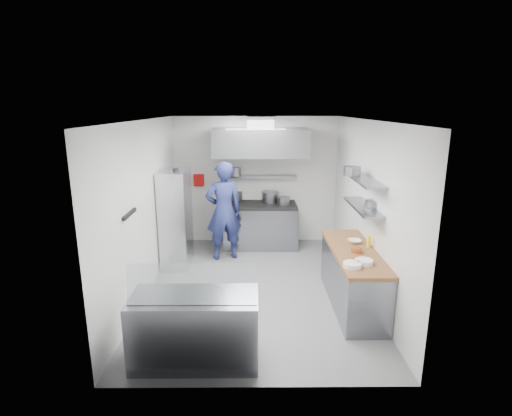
{
  "coord_description": "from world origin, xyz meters",
  "views": [
    {
      "loc": [
        -0.05,
        -6.27,
        3.01
      ],
      "look_at": [
        0.0,
        0.6,
        1.25
      ],
      "focal_mm": 28.0,
      "sensor_mm": 36.0,
      "label": 1
    }
  ],
  "objects_px": {
    "display_case": "(195,329)",
    "wire_rack": "(176,218)",
    "gas_range": "(260,226)",
    "chef": "(224,211)"
  },
  "relations": [
    {
      "from": "gas_range",
      "to": "display_case",
      "type": "relative_size",
      "value": 1.07
    },
    {
      "from": "gas_range",
      "to": "chef",
      "type": "distance_m",
      "value": 1.16
    },
    {
      "from": "gas_range",
      "to": "chef",
      "type": "bearing_deg",
      "value": -135.67
    },
    {
      "from": "display_case",
      "to": "chef",
      "type": "bearing_deg",
      "value": 88.15
    },
    {
      "from": "wire_rack",
      "to": "display_case",
      "type": "distance_m",
      "value": 3.21
    },
    {
      "from": "gas_range",
      "to": "display_case",
      "type": "height_order",
      "value": "gas_range"
    },
    {
      "from": "gas_range",
      "to": "display_case",
      "type": "xyz_separation_m",
      "value": [
        -0.85,
        -4.1,
        -0.03
      ]
    },
    {
      "from": "display_case",
      "to": "wire_rack",
      "type": "bearing_deg",
      "value": 104.31
    },
    {
      "from": "chef",
      "to": "display_case",
      "type": "relative_size",
      "value": 1.32
    },
    {
      "from": "gas_range",
      "to": "wire_rack",
      "type": "relative_size",
      "value": 0.86
    }
  ]
}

